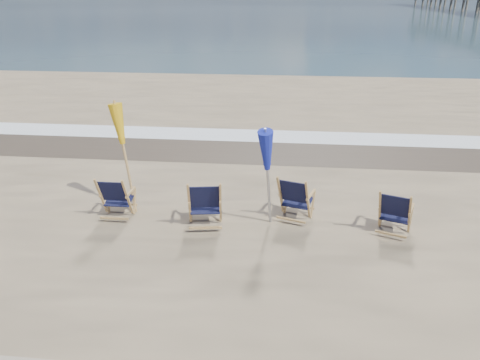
{
  "coord_description": "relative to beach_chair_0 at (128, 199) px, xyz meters",
  "views": [
    {
      "loc": [
        0.9,
        -6.71,
        4.6
      ],
      "look_at": [
        0.0,
        2.2,
        0.9
      ],
      "focal_mm": 35.0,
      "sensor_mm": 36.0,
      "label": 1
    }
  ],
  "objects": [
    {
      "name": "wet_sand_strip",
      "position": [
        2.33,
        4.93,
        -0.51
      ],
      "size": [
        200.0,
        2.6,
        0.0
      ],
      "primitive_type": "cube",
      "color": "#42362A",
      "rests_on": "ground"
    },
    {
      "name": "beach_chair_1",
      "position": [
        1.99,
        -0.18,
        0.05
      ],
      "size": [
        0.83,
        0.9,
        1.12
      ],
      "primitive_type": null,
      "rotation": [
        0.0,
        0.0,
        3.29
      ],
      "color": "black",
      "rests_on": "ground"
    },
    {
      "name": "umbrella_yellow",
      "position": [
        -0.13,
        0.5,
        1.34
      ],
      "size": [
        0.3,
        0.3,
        2.39
      ],
      "color": "tan",
      "rests_on": "ground"
    },
    {
      "name": "beach_chair_0",
      "position": [
        0.0,
        0.0,
        0.0
      ],
      "size": [
        0.66,
        0.74,
        1.02
      ],
      "primitive_type": null,
      "rotation": [
        0.0,
        0.0,
        3.14
      ],
      "color": "black",
      "rests_on": "ground"
    },
    {
      "name": "beach_chair_2",
      "position": [
        3.74,
        0.2,
        0.02
      ],
      "size": [
        0.89,
        0.94,
        1.06
      ],
      "primitive_type": null,
      "rotation": [
        0.0,
        0.0,
        2.82
      ],
      "color": "black",
      "rests_on": "ground"
    },
    {
      "name": "surf_foam",
      "position": [
        2.33,
        6.43,
        -0.51
      ],
      "size": [
        200.0,
        1.4,
        0.01
      ],
      "primitive_type": "cube",
      "color": "silver",
      "rests_on": "ground"
    },
    {
      "name": "ocean",
      "position": [
        2.33,
        126.13,
        -0.51
      ],
      "size": [
        400.0,
        400.0,
        0.0
      ],
      "primitive_type": "plane",
      "color": "#38525D",
      "rests_on": "ground"
    },
    {
      "name": "beach_chair_3",
      "position": [
        5.68,
        -0.22,
        -0.0
      ],
      "size": [
        0.86,
        0.91,
        1.01
      ],
      "primitive_type": null,
      "rotation": [
        0.0,
        0.0,
        2.78
      ],
      "color": "black",
      "rests_on": "ground"
    },
    {
      "name": "umbrella_blue",
      "position": [
        2.93,
        -0.02,
        1.19
      ],
      "size": [
        0.3,
        0.3,
        2.23
      ],
      "color": "#A5A5AD",
      "rests_on": "ground"
    }
  ]
}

